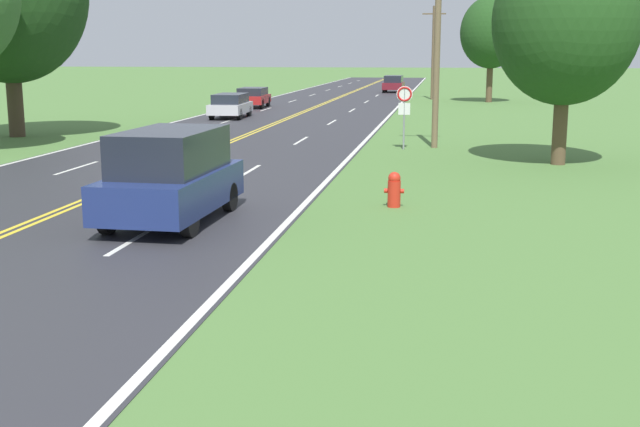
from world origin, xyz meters
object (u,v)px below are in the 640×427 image
(car_maroon_hatchback_receding, at_px, (394,83))
(tree_far_back, at_px, (491,33))
(tree_right_cluster, at_px, (566,21))
(car_dark_blue_suv_approaching, at_px, (171,175))
(fire_hydrant, at_px, (394,189))
(car_silver_hatchback_mid_near, at_px, (231,105))
(traffic_sign, at_px, (404,102))
(car_red_hatchback_mid_far, at_px, (253,97))

(car_maroon_hatchback_receding, bearing_deg, tree_far_back, 31.41)
(tree_far_back, distance_m, car_maroon_hatchback_receding, 16.36)
(tree_right_cluster, bearing_deg, car_dark_blue_suv_approaching, -131.41)
(tree_right_cluster, xyz_separation_m, car_maroon_hatchback_receding, (-8.63, 47.46, -3.77))
(car_maroon_hatchback_receding, bearing_deg, car_dark_blue_suv_approaching, 0.41)
(fire_hydrant, distance_m, car_dark_blue_suv_approaching, 5.27)
(car_silver_hatchback_mid_near, bearing_deg, car_dark_blue_suv_approaching, -169.81)
(fire_hydrant, height_order, car_maroon_hatchback_receding, car_maroon_hatchback_receding)
(tree_right_cluster, height_order, car_maroon_hatchback_receding, tree_right_cluster)
(traffic_sign, height_order, car_silver_hatchback_mid_near, traffic_sign)
(traffic_sign, xyz_separation_m, car_red_hatchback_mid_far, (-11.20, 21.86, -1.06))
(car_dark_blue_suv_approaching, xyz_separation_m, car_silver_hatchback_mid_near, (-6.18, 27.38, -0.29))
(fire_hydrant, bearing_deg, car_silver_hatchback_mid_near, 113.45)
(fire_hydrant, height_order, tree_right_cluster, tree_right_cluster)
(car_silver_hatchback_mid_near, xyz_separation_m, car_red_hatchback_mid_far, (-0.81, 8.51, -0.01))
(car_silver_hatchback_mid_near, relative_size, car_maroon_hatchback_receding, 1.15)
(traffic_sign, relative_size, car_maroon_hatchback_receding, 0.65)
(tree_right_cluster, xyz_separation_m, tree_far_back, (-0.67, 33.80, 0.44))
(traffic_sign, distance_m, car_silver_hatchback_mid_near, 16.94)
(fire_hydrant, xyz_separation_m, car_red_hatchback_mid_far, (-11.62, 33.43, 0.30))
(car_dark_blue_suv_approaching, bearing_deg, car_maroon_hatchback_receding, -179.39)
(car_dark_blue_suv_approaching, height_order, car_red_hatchback_mid_far, car_dark_blue_suv_approaching)
(traffic_sign, relative_size, car_dark_blue_suv_approaching, 0.53)
(traffic_sign, bearing_deg, tree_far_back, 81.48)
(car_silver_hatchback_mid_near, bearing_deg, tree_far_back, -43.66)
(fire_hydrant, xyz_separation_m, car_dark_blue_suv_approaching, (-4.62, -2.46, 0.60))
(traffic_sign, xyz_separation_m, tree_far_back, (4.57, 30.48, 3.24))
(car_maroon_hatchback_receding, bearing_deg, fire_hydrant, 5.12)
(car_silver_hatchback_mid_near, bearing_deg, traffic_sign, -144.64)
(tree_right_cluster, relative_size, tree_far_back, 0.95)
(car_dark_blue_suv_approaching, bearing_deg, car_silver_hatchback_mid_near, -165.86)
(traffic_sign, xyz_separation_m, car_dark_blue_suv_approaching, (-4.21, -14.03, -0.76))
(fire_hydrant, bearing_deg, traffic_sign, 92.07)
(fire_hydrant, height_order, tree_far_back, tree_far_back)
(car_dark_blue_suv_approaching, relative_size, car_silver_hatchback_mid_near, 1.07)
(car_silver_hatchback_mid_near, height_order, car_red_hatchback_mid_far, car_silver_hatchback_mid_near)
(car_dark_blue_suv_approaching, bearing_deg, tree_far_back, 170.26)
(tree_right_cluster, distance_m, car_silver_hatchback_mid_near, 23.17)
(tree_far_back, relative_size, car_red_hatchback_mid_far, 1.99)
(car_red_hatchback_mid_far, relative_size, car_maroon_hatchback_receding, 1.06)
(tree_right_cluster, height_order, car_silver_hatchback_mid_near, tree_right_cluster)
(tree_right_cluster, bearing_deg, fire_hydrant, -120.30)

